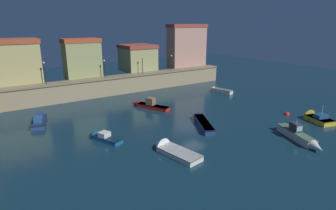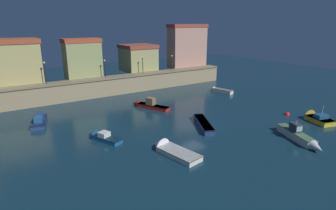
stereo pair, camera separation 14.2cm
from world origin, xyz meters
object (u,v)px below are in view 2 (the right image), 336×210
(quay_lamp_1, at_px, (105,65))
(moored_boat_4, at_px, (202,122))
(moored_boat_0, at_px, (300,137))
(moored_boat_2, at_px, (170,150))
(quay_lamp_3, at_px, (172,60))
(moored_boat_5, at_px, (148,105))
(quay_lamp_2, at_px, (143,62))
(moored_boat_3, at_px, (102,137))
(moored_boat_1, at_px, (220,90))
(moored_boat_7, at_px, (315,118))
(quay_lamp_0, at_px, (45,69))
(mooring_buoy_0, at_px, (287,115))
(moored_boat_6, at_px, (40,119))

(quay_lamp_1, xyz_separation_m, moored_boat_4, (4.49, -20.72, -4.85))
(moored_boat_0, bearing_deg, moored_boat_4, -129.81)
(quay_lamp_1, xyz_separation_m, moored_boat_2, (-3.23, -25.03, -4.94))
(quay_lamp_3, bearing_deg, moored_boat_2, -124.43)
(quay_lamp_3, relative_size, moored_boat_5, 0.45)
(quay_lamp_2, height_order, moored_boat_3, quay_lamp_2)
(moored_boat_1, xyz_separation_m, moored_boat_3, (-25.84, -8.78, -0.04))
(moored_boat_7, bearing_deg, moored_boat_2, 98.41)
(moored_boat_1, relative_size, moored_boat_4, 0.70)
(moored_boat_3, height_order, moored_boat_5, moored_boat_5)
(moored_boat_0, distance_m, moored_boat_7, 8.21)
(moored_boat_1, bearing_deg, moored_boat_7, 165.72)
(quay_lamp_0, height_order, quay_lamp_2, quay_lamp_0)
(moored_boat_4, bearing_deg, moored_boat_1, -24.13)
(moored_boat_2, distance_m, mooring_buoy_0, 20.16)
(quay_lamp_2, height_order, moored_boat_1, quay_lamp_2)
(moored_boat_2, bearing_deg, moored_boat_0, -122.87)
(quay_lamp_2, relative_size, moored_boat_3, 0.66)
(quay_lamp_2, bearing_deg, moored_boat_4, -97.96)
(moored_boat_2, relative_size, moored_boat_6, 0.98)
(moored_boat_3, xyz_separation_m, moored_boat_5, (10.11, 7.65, 0.10))
(moored_boat_2, height_order, moored_boat_6, moored_boat_2)
(quay_lamp_0, relative_size, moored_boat_5, 0.52)
(moored_boat_1, height_order, moored_boat_2, moored_boat_2)
(quay_lamp_1, relative_size, moored_boat_7, 0.67)
(moored_boat_1, xyz_separation_m, moored_boat_4, (-13.59, -11.15, 0.01))
(quay_lamp_0, xyz_separation_m, quay_lamp_3, (23.55, 0.00, -0.27))
(quay_lamp_1, bearing_deg, moored_boat_5, -77.60)
(moored_boat_0, bearing_deg, moored_boat_6, -113.68)
(quay_lamp_2, relative_size, moored_boat_1, 0.62)
(quay_lamp_2, bearing_deg, mooring_buoy_0, -68.60)
(moored_boat_0, distance_m, moored_boat_3, 21.48)
(moored_boat_0, height_order, moored_boat_2, moored_boat_0)
(quay_lamp_0, xyz_separation_m, quay_lamp_2, (17.01, -0.00, -0.21))
(quay_lamp_0, height_order, mooring_buoy_0, quay_lamp_0)
(quay_lamp_1, height_order, moored_boat_7, quay_lamp_1)
(moored_boat_1, height_order, mooring_buoy_0, moored_boat_1)
(moored_boat_2, distance_m, moored_boat_6, 18.98)
(moored_boat_4, relative_size, moored_boat_7, 1.54)
(moored_boat_4, distance_m, moored_boat_5, 10.24)
(moored_boat_1, distance_m, moored_boat_3, 27.30)
(moored_boat_3, bearing_deg, moored_boat_4, -123.91)
(moored_boat_3, bearing_deg, moored_boat_5, -75.87)
(mooring_buoy_0, bearing_deg, moored_boat_7, -77.26)
(quay_lamp_1, relative_size, moored_boat_1, 0.62)
(quay_lamp_0, bearing_deg, moored_boat_7, -45.53)
(moored_boat_0, xyz_separation_m, moored_boat_3, (-17.71, 12.15, -0.22))
(quay_lamp_1, bearing_deg, moored_boat_2, -97.36)
(moored_boat_1, relative_size, moored_boat_6, 0.82)
(quay_lamp_3, xyz_separation_m, moored_boat_2, (-17.16, -25.03, -4.89))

